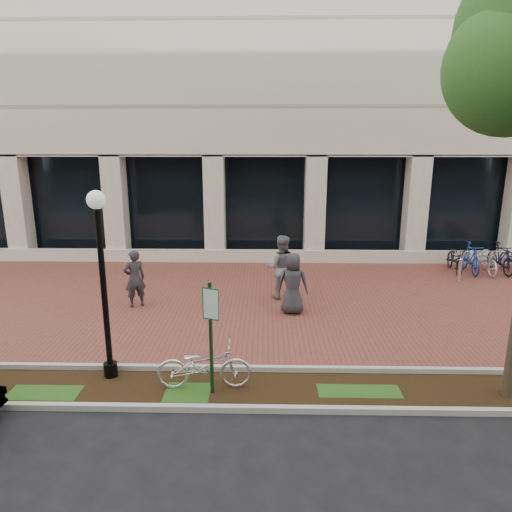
{
  "coord_description": "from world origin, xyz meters",
  "views": [
    {
      "loc": [
        0.05,
        -13.27,
        4.74
      ],
      "look_at": [
        -0.22,
        -0.8,
        1.59
      ],
      "focal_mm": 32.0,
      "sensor_mm": 36.0,
      "label": 1
    }
  ],
  "objects_px": {
    "bollard": "(460,271)",
    "pedestrian_mid": "(281,267)",
    "locked_bicycle": "(204,365)",
    "lamppost": "(103,275)",
    "parking_sign": "(210,324)",
    "bike_rack_cluster": "(485,259)",
    "pedestrian_left": "(135,279)",
    "pedestrian_right": "(293,284)"
  },
  "relations": [
    {
      "from": "parking_sign",
      "to": "bollard",
      "type": "height_order",
      "value": "parking_sign"
    },
    {
      "from": "pedestrian_left",
      "to": "pedestrian_mid",
      "type": "relative_size",
      "value": 0.86
    },
    {
      "from": "locked_bicycle",
      "to": "pedestrian_right",
      "type": "height_order",
      "value": "pedestrian_right"
    },
    {
      "from": "pedestrian_mid",
      "to": "pedestrian_left",
      "type": "bearing_deg",
      "value": 13.69
    },
    {
      "from": "bollard",
      "to": "bike_rack_cluster",
      "type": "relative_size",
      "value": 0.29
    },
    {
      "from": "lamppost",
      "to": "pedestrian_mid",
      "type": "relative_size",
      "value": 1.93
    },
    {
      "from": "locked_bicycle",
      "to": "pedestrian_right",
      "type": "relative_size",
      "value": 1.07
    },
    {
      "from": "bollard",
      "to": "bike_rack_cluster",
      "type": "distance_m",
      "value": 2.01
    },
    {
      "from": "pedestrian_left",
      "to": "pedestrian_right",
      "type": "height_order",
      "value": "pedestrian_right"
    },
    {
      "from": "parking_sign",
      "to": "bike_rack_cluster",
      "type": "distance_m",
      "value": 12.54
    },
    {
      "from": "locked_bicycle",
      "to": "parking_sign",
      "type": "bearing_deg",
      "value": -142.17
    },
    {
      "from": "lamppost",
      "to": "locked_bicycle",
      "type": "height_order",
      "value": "lamppost"
    },
    {
      "from": "locked_bicycle",
      "to": "pedestrian_left",
      "type": "height_order",
      "value": "pedestrian_left"
    },
    {
      "from": "parking_sign",
      "to": "locked_bicycle",
      "type": "xyz_separation_m",
      "value": [
        -0.17,
        0.2,
        -0.95
      ]
    },
    {
      "from": "parking_sign",
      "to": "lamppost",
      "type": "bearing_deg",
      "value": -173.27
    },
    {
      "from": "pedestrian_mid",
      "to": "bike_rack_cluster",
      "type": "distance_m",
      "value": 8.21
    },
    {
      "from": "bollard",
      "to": "bike_rack_cluster",
      "type": "bearing_deg",
      "value": 42.38
    },
    {
      "from": "locked_bicycle",
      "to": "pedestrian_right",
      "type": "xyz_separation_m",
      "value": [
        1.96,
        4.09,
        0.38
      ]
    },
    {
      "from": "pedestrian_mid",
      "to": "bollard",
      "type": "xyz_separation_m",
      "value": [
        6.14,
        1.64,
        -0.54
      ]
    },
    {
      "from": "pedestrian_right",
      "to": "bike_rack_cluster",
      "type": "distance_m",
      "value": 8.5
    },
    {
      "from": "pedestrian_right",
      "to": "bollard",
      "type": "distance_m",
      "value": 6.55
    },
    {
      "from": "pedestrian_left",
      "to": "pedestrian_mid",
      "type": "distance_m",
      "value": 4.37
    },
    {
      "from": "lamppost",
      "to": "pedestrian_right",
      "type": "xyz_separation_m",
      "value": [
        3.96,
        3.68,
        -1.31
      ]
    },
    {
      "from": "pedestrian_left",
      "to": "pedestrian_right",
      "type": "xyz_separation_m",
      "value": [
        4.58,
        -0.44,
        0.02
      ]
    },
    {
      "from": "parking_sign",
      "to": "lamppost",
      "type": "xyz_separation_m",
      "value": [
        -2.18,
        0.61,
        0.74
      ]
    },
    {
      "from": "lamppost",
      "to": "pedestrian_right",
      "type": "height_order",
      "value": "lamppost"
    },
    {
      "from": "lamppost",
      "to": "pedestrian_right",
      "type": "relative_size",
      "value": 2.2
    },
    {
      "from": "parking_sign",
      "to": "locked_bicycle",
      "type": "relative_size",
      "value": 1.2
    },
    {
      "from": "lamppost",
      "to": "bollard",
      "type": "xyz_separation_m",
      "value": [
        9.82,
        6.58,
        -1.73
      ]
    },
    {
      "from": "parking_sign",
      "to": "pedestrian_left",
      "type": "bearing_deg",
      "value": 142.96
    },
    {
      "from": "locked_bicycle",
      "to": "pedestrian_mid",
      "type": "relative_size",
      "value": 0.94
    },
    {
      "from": "pedestrian_left",
      "to": "bike_rack_cluster",
      "type": "distance_m",
      "value": 12.52
    },
    {
      "from": "bike_rack_cluster",
      "to": "lamppost",
      "type": "bearing_deg",
      "value": -143.79
    },
    {
      "from": "parking_sign",
      "to": "pedestrian_left",
      "type": "height_order",
      "value": "parking_sign"
    },
    {
      "from": "pedestrian_left",
      "to": "pedestrian_mid",
      "type": "height_order",
      "value": "pedestrian_mid"
    },
    {
      "from": "lamppost",
      "to": "locked_bicycle",
      "type": "distance_m",
      "value": 2.66
    },
    {
      "from": "bollard",
      "to": "pedestrian_mid",
      "type": "bearing_deg",
      "value": -165.08
    },
    {
      "from": "pedestrian_mid",
      "to": "bike_rack_cluster",
      "type": "height_order",
      "value": "pedestrian_mid"
    },
    {
      "from": "lamppost",
      "to": "pedestrian_right",
      "type": "distance_m",
      "value": 5.56
    },
    {
      "from": "pedestrian_mid",
      "to": "parking_sign",
      "type": "bearing_deg",
      "value": 77.61
    },
    {
      "from": "locked_bicycle",
      "to": "lamppost",
      "type": "bearing_deg",
      "value": 75.1
    },
    {
      "from": "parking_sign",
      "to": "lamppost",
      "type": "height_order",
      "value": "lamppost"
    }
  ]
}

